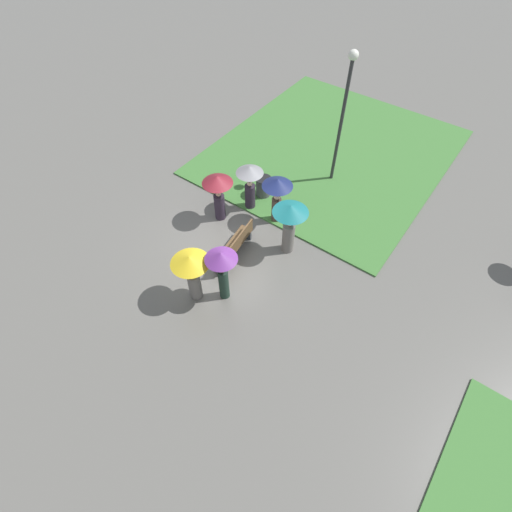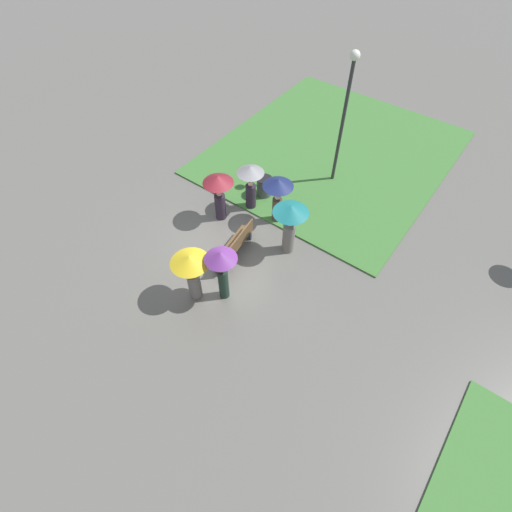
# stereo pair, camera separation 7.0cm
# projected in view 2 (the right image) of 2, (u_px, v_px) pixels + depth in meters

# --- Properties ---
(ground_plane) EXTENTS (90.00, 90.00, 0.00)m
(ground_plane) POSITION_uv_depth(u_px,v_px,m) (228.00, 244.00, 13.34)
(ground_plane) COLOR #66635E
(lawn_patch_near) EXTENTS (9.86, 8.63, 0.06)m
(lawn_patch_near) POSITION_uv_depth(u_px,v_px,m) (333.00, 152.00, 16.58)
(lawn_patch_near) COLOR #427A38
(lawn_patch_near) RESTS_ON ground_plane
(park_bench) EXTENTS (1.95, 0.69, 0.90)m
(park_bench) POSITION_uv_depth(u_px,v_px,m) (235.00, 246.00, 12.65)
(park_bench) COLOR brown
(park_bench) RESTS_ON ground_plane
(lamp_post) EXTENTS (0.32, 0.32, 4.85)m
(lamp_post) POSITION_uv_depth(u_px,v_px,m) (346.00, 106.00, 13.13)
(lamp_post) COLOR #2D2D30
(lamp_post) RESTS_ON ground_plane
(trash_bin) EXTENTS (0.58, 0.58, 0.79)m
(trash_bin) POSITION_uv_depth(u_px,v_px,m) (264.00, 187.00, 14.59)
(trash_bin) COLOR #4C4C51
(trash_bin) RESTS_ON ground_plane
(crowd_person_navy) EXTENTS (1.02, 1.02, 1.82)m
(crowd_person_navy) POSITION_uv_depth(u_px,v_px,m) (278.00, 190.00, 13.01)
(crowd_person_navy) COLOR #47382D
(crowd_person_navy) RESTS_ON ground_plane
(crowd_person_teal) EXTENTS (1.11, 1.11, 1.94)m
(crowd_person_teal) POSITION_uv_depth(u_px,v_px,m) (290.00, 220.00, 12.13)
(crowd_person_teal) COLOR slate
(crowd_person_teal) RESTS_ON ground_plane
(crowd_person_purple) EXTENTS (0.91, 0.91, 1.95)m
(crowd_person_purple) POSITION_uv_depth(u_px,v_px,m) (222.00, 266.00, 10.94)
(crowd_person_purple) COLOR #1E3328
(crowd_person_purple) RESTS_ON ground_plane
(crowd_person_maroon) EXTENTS (1.03, 1.03, 1.82)m
(crowd_person_maroon) POSITION_uv_depth(u_px,v_px,m) (219.00, 189.00, 13.16)
(crowd_person_maroon) COLOR #2D2333
(crowd_person_maroon) RESTS_ON ground_plane
(crowd_person_grey) EXTENTS (0.94, 0.94, 1.80)m
(crowd_person_grey) POSITION_uv_depth(u_px,v_px,m) (251.00, 180.00, 13.54)
(crowd_person_grey) COLOR #2D2333
(crowd_person_grey) RESTS_ON ground_plane
(crowd_person_yellow) EXTENTS (1.10, 1.10, 1.79)m
(crowd_person_yellow) POSITION_uv_depth(u_px,v_px,m) (191.00, 268.00, 11.03)
(crowd_person_yellow) COLOR slate
(crowd_person_yellow) RESTS_ON ground_plane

